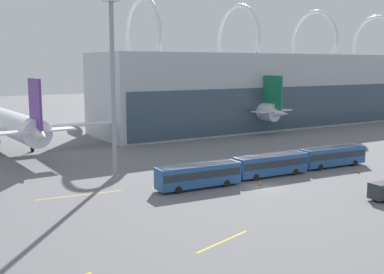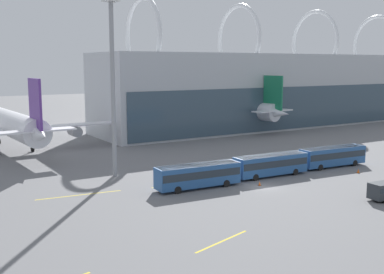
{
  "view_description": "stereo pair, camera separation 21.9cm",
  "coord_description": "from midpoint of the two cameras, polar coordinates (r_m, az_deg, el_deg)",
  "views": [
    {
      "loc": [
        -42.34,
        -49.58,
        16.76
      ],
      "look_at": [
        2.13,
        22.01,
        4.0
      ],
      "focal_mm": 45.0,
      "sensor_mm": 36.0,
      "label": 1
    },
    {
      "loc": [
        -42.15,
        -49.69,
        16.76
      ],
      "look_at": [
        2.13,
        22.01,
        4.0
      ],
      "focal_mm": 45.0,
      "sensor_mm": 36.0,
      "label": 2
    }
  ],
  "objects": [
    {
      "name": "terminal_building",
      "position": [
        144.95,
        14.15,
        5.72
      ],
      "size": [
        129.92,
        21.85,
        32.15
      ],
      "color": "#B2B7BC",
      "rests_on": "ground_plane"
    },
    {
      "name": "ground_plane",
      "position": [
        67.3,
        8.47,
        -5.91
      ],
      "size": [
        440.0,
        440.0,
        0.0
      ],
      "primitive_type": "plane",
      "color": "slate"
    },
    {
      "name": "airliner_at_gate_far",
      "position": [
        127.64,
        4.2,
        3.42
      ],
      "size": [
        41.39,
        43.47,
        14.14
      ],
      "rotation": [
        0.0,
        0.0,
        1.7
      ],
      "color": "silver",
      "rests_on": "ground_plane"
    },
    {
      "name": "shuttle_bus_1",
      "position": [
        73.61,
        9.4,
        -3.14
      ],
      "size": [
        12.19,
        3.39,
        3.26
      ],
      "rotation": [
        0.0,
        0.0,
        -0.05
      ],
      "color": "#285693",
      "rests_on": "ground_plane"
    },
    {
      "name": "lane_stripe_0",
      "position": [
        68.37,
        -2.44,
        -5.59
      ],
      "size": [
        6.66,
        1.39,
        0.01
      ],
      "primitive_type": "cube",
      "rotation": [
        0.0,
        0.0,
        0.17
      ],
      "color": "yellow",
      "rests_on": "ground_plane"
    },
    {
      "name": "traffic_cone_1",
      "position": [
        68.06,
        8.11,
        -5.47
      ],
      "size": [
        0.46,
        0.46,
        0.63
      ],
      "color": "black",
      "rests_on": "ground_plane"
    },
    {
      "name": "shuttle_bus_2",
      "position": [
        82.6,
        16.4,
        -2.1
      ],
      "size": [
        12.24,
        3.68,
        3.26
      ],
      "rotation": [
        0.0,
        0.0,
        -0.08
      ],
      "color": "#285693",
      "rests_on": "ground_plane"
    },
    {
      "name": "traffic_cone_0",
      "position": [
        79.38,
        19.18,
        -3.83
      ],
      "size": [
        0.55,
        0.55,
        0.66
      ],
      "color": "black",
      "rests_on": "ground_plane"
    },
    {
      "name": "lane_stripe_1",
      "position": [
        64.34,
        -13.12,
        -6.72
      ],
      "size": [
        11.01,
        1.57,
        0.01
      ],
      "primitive_type": "cube",
      "rotation": [
        0.0,
        0.0,
        -0.12
      ],
      "color": "yellow",
      "rests_on": "ground_plane"
    },
    {
      "name": "shuttle_bus_0",
      "position": [
        65.66,
        0.82,
        -4.46
      ],
      "size": [
        12.22,
        3.56,
        3.26
      ],
      "rotation": [
        0.0,
        0.0,
        -0.07
      ],
      "color": "#285693",
      "rests_on": "ground_plane"
    },
    {
      "name": "lane_stripe_2",
      "position": [
        47.14,
        3.72,
        -12.23
      ],
      "size": [
        7.54,
        2.49,
        0.01
      ],
      "primitive_type": "cube",
      "rotation": [
        0.0,
        0.0,
        0.29
      ],
      "color": "yellow",
      "rests_on": "ground_plane"
    },
    {
      "name": "floodlight_mast",
      "position": [
        72.19,
        -9.31,
        7.15
      ],
      "size": [
        2.09,
        2.09,
        26.21
      ],
      "color": "gray",
      "rests_on": "ground_plane"
    },
    {
      "name": "airliner_at_gate_near",
      "position": [
        97.29,
        -20.37,
        1.39
      ],
      "size": [
        42.29,
        39.88,
        14.51
      ],
      "rotation": [
        0.0,
        0.0,
        1.62
      ],
      "color": "white",
      "rests_on": "ground_plane"
    }
  ]
}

